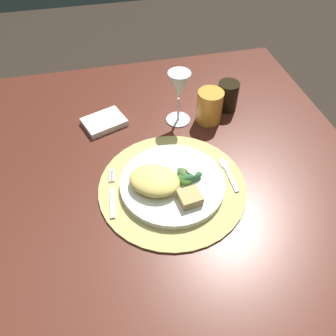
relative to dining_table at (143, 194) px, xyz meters
The scene contains 13 objects.
ground_plane 0.60m from the dining_table, ahead, with size 6.00×6.00×0.00m, color black.
dining_table is the anchor object (origin of this frame).
placemat 0.16m from the dining_table, 48.71° to the right, with size 0.38×0.38×0.01m, color tan.
dinner_plate 0.16m from the dining_table, 48.71° to the right, with size 0.27×0.27×0.02m, color silver.
pasta_serving 0.18m from the dining_table, 74.47° to the right, with size 0.13×0.10×0.04m, color #E5C961.
salad_greens 0.20m from the dining_table, 36.75° to the right, with size 0.07×0.07×0.03m.
bread_piece 0.23m from the dining_table, 57.08° to the right, with size 0.05×0.05×0.02m, color tan.
fork 0.16m from the dining_table, 137.81° to the right, with size 0.03×0.16×0.00m.
spoon 0.26m from the dining_table, 14.50° to the right, with size 0.02×0.12×0.01m.
napkin 0.25m from the dining_table, 109.99° to the left, with size 0.12×0.09×0.02m, color white.
wine_glass 0.33m from the dining_table, 49.98° to the left, with size 0.08×0.08×0.17m.
amber_tumbler 0.33m from the dining_table, 33.35° to the left, with size 0.08×0.08×0.10m, color orange.
dark_tumbler 0.41m from the dining_table, 32.86° to the left, with size 0.07×0.07×0.09m, color black.
Camera 1 is at (-0.06, -0.60, 1.38)m, focal length 35.37 mm.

